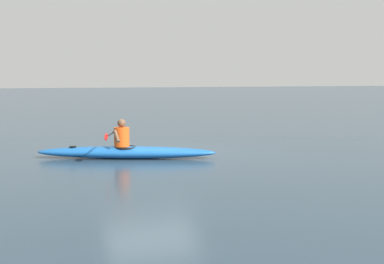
% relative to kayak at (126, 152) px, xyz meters
% --- Properties ---
extents(ground_plane, '(160.00, 160.00, 0.00)m').
position_rel_kayak_xyz_m(ground_plane, '(-0.77, -0.52, -0.16)').
color(ground_plane, '#283D4C').
extents(kayak, '(4.54, 2.03, 0.31)m').
position_rel_kayak_xyz_m(kayak, '(0.00, 0.00, 0.00)').
color(kayak, '#1959A5').
rests_on(kayak, ground).
extents(kayaker, '(0.79, 2.27, 0.70)m').
position_rel_kayak_xyz_m(kayaker, '(0.12, -0.04, 0.44)').
color(kayaker, '#E04C14').
rests_on(kayaker, kayak).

